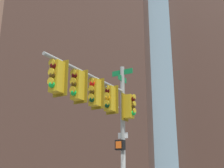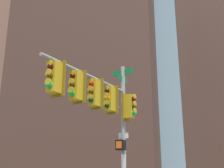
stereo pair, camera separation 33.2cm
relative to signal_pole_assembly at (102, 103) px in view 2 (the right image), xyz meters
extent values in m
cylinder|color=gray|center=(0.50, 1.59, -1.15)|extent=(0.19, 0.19, 6.29)
cylinder|color=gray|center=(-0.30, -0.74, 0.86)|extent=(1.71, 4.70, 0.12)
cylinder|color=gray|center=(0.21, 0.75, 0.41)|extent=(0.42, 1.01, 0.75)
cube|color=#0F6B33|center=(0.50, 1.59, 1.74)|extent=(0.97, 0.36, 0.24)
cube|color=#0F6B33|center=(0.50, 1.59, 1.44)|extent=(0.26, 0.70, 0.24)
cube|color=white|center=(0.50, 1.59, -1.03)|extent=(0.44, 0.17, 0.24)
cube|color=gold|center=(0.15, 0.58, 0.30)|extent=(0.43, 0.43, 1.00)
cube|color=#775E0F|center=(0.22, 0.76, 0.30)|extent=(0.53, 0.21, 1.16)
sphere|color=#470A07|center=(0.09, 0.39, 0.60)|extent=(0.20, 0.20, 0.20)
cylinder|color=gold|center=(0.07, 0.32, 0.69)|extent=(0.23, 0.11, 0.23)
sphere|color=#F29E0C|center=(0.09, 0.39, 0.30)|extent=(0.20, 0.20, 0.20)
cylinder|color=gold|center=(0.07, 0.32, 0.39)|extent=(0.23, 0.11, 0.23)
sphere|color=#0A3819|center=(0.09, 0.39, 0.00)|extent=(0.20, 0.20, 0.20)
cylinder|color=gold|center=(0.07, 0.32, 0.09)|extent=(0.23, 0.11, 0.23)
cube|color=gold|center=(-0.19, -0.43, 0.30)|extent=(0.43, 0.43, 1.00)
cube|color=#775E0F|center=(-0.13, -0.25, 0.30)|extent=(0.53, 0.21, 1.16)
sphere|color=red|center=(-0.26, -0.63, 0.60)|extent=(0.20, 0.20, 0.20)
cylinder|color=gold|center=(-0.28, -0.69, 0.69)|extent=(0.23, 0.11, 0.23)
sphere|color=#4C330A|center=(-0.26, -0.63, 0.30)|extent=(0.20, 0.20, 0.20)
cylinder|color=gold|center=(-0.28, -0.69, 0.39)|extent=(0.23, 0.11, 0.23)
sphere|color=#0A3819|center=(-0.26, -0.63, 0.00)|extent=(0.20, 0.20, 0.20)
cylinder|color=gold|center=(-0.28, -0.69, 0.09)|extent=(0.23, 0.11, 0.23)
cube|color=gold|center=(-0.54, -1.45, 0.30)|extent=(0.43, 0.43, 1.00)
cube|color=#775E0F|center=(-0.48, -1.27, 0.30)|extent=(0.53, 0.21, 1.16)
sphere|color=#470A07|center=(-0.61, -1.64, 0.60)|extent=(0.20, 0.20, 0.20)
cylinder|color=gold|center=(-0.63, -1.70, 0.69)|extent=(0.23, 0.11, 0.23)
sphere|color=#4C330A|center=(-0.61, -1.64, 0.30)|extent=(0.20, 0.20, 0.20)
cylinder|color=gold|center=(-0.63, -1.70, 0.39)|extent=(0.23, 0.11, 0.23)
sphere|color=green|center=(-0.61, -1.64, 0.00)|extent=(0.20, 0.20, 0.20)
cylinder|color=gold|center=(-0.63, -1.70, 0.09)|extent=(0.23, 0.11, 0.23)
cube|color=gold|center=(-0.89, -2.46, 0.30)|extent=(0.43, 0.43, 1.00)
cube|color=#775E0F|center=(-0.83, -2.28, 0.30)|extent=(0.53, 0.21, 1.16)
sphere|color=#470A07|center=(-0.96, -2.65, 0.60)|extent=(0.20, 0.20, 0.20)
cylinder|color=gold|center=(-0.98, -2.72, 0.69)|extent=(0.23, 0.11, 0.23)
sphere|color=#4C330A|center=(-0.96, -2.65, 0.30)|extent=(0.20, 0.20, 0.20)
cylinder|color=gold|center=(-0.98, -2.72, 0.39)|extent=(0.23, 0.11, 0.23)
sphere|color=green|center=(-0.96, -2.65, 0.00)|extent=(0.20, 0.20, 0.20)
cylinder|color=gold|center=(-0.98, -2.72, 0.09)|extent=(0.23, 0.11, 0.23)
cube|color=gold|center=(0.78, 1.50, 0.16)|extent=(0.43, 0.43, 1.00)
cube|color=#775E0F|center=(0.60, 1.56, 0.16)|extent=(0.21, 0.53, 1.16)
sphere|color=#470A07|center=(0.97, 1.43, 0.46)|extent=(0.20, 0.20, 0.20)
cylinder|color=gold|center=(1.04, 1.41, 0.55)|extent=(0.11, 0.23, 0.23)
sphere|color=#4C330A|center=(0.97, 1.43, 0.16)|extent=(0.20, 0.20, 0.20)
cylinder|color=gold|center=(1.04, 1.41, 0.25)|extent=(0.11, 0.23, 0.23)
sphere|color=green|center=(0.97, 1.43, -0.14)|extent=(0.20, 0.20, 0.20)
cylinder|color=gold|center=(1.04, 1.41, -0.05)|extent=(0.11, 0.23, 0.23)
cube|color=black|center=(0.42, 1.36, -1.44)|extent=(0.42, 0.36, 0.40)
cube|color=#EA5914|center=(0.38, 1.23, -1.44)|extent=(0.24, 0.10, 0.28)
cube|color=#4C3328|center=(-11.01, 35.72, 17.02)|extent=(21.32, 20.75, 42.63)
cube|color=#4C3328|center=(6.47, 47.98, 17.85)|extent=(23.27, 18.06, 44.31)
cube|color=#8CB2C6|center=(-10.71, 49.79, 25.09)|extent=(27.94, 25.54, 58.78)
cube|color=#845B47|center=(-34.22, 56.82, 19.72)|extent=(17.75, 15.09, 48.04)
camera|label=1|loc=(2.50, -10.67, -2.59)|focal=47.74mm
camera|label=2|loc=(2.82, -10.60, -2.59)|focal=47.74mm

